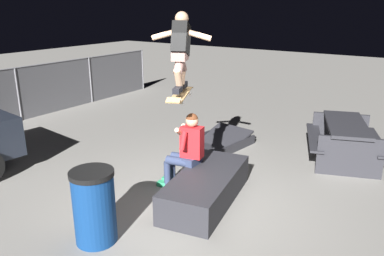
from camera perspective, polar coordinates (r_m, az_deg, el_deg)
name	(u,v)px	position (r m, az deg, el deg)	size (l,w,h in m)	color
ground_plane	(187,204)	(5.90, -0.72, -11.25)	(40.00, 40.00, 0.00)	gray
ledge_box_main	(206,187)	(5.90, 2.11, -8.82)	(1.91, 0.80, 0.45)	#28282D
person_sitting_on_ledge	(186,148)	(6.09, -0.90, -2.96)	(0.60, 0.78, 1.29)	#2D3856
skateboard	(180,95)	(5.73, -1.74, 4.95)	(1.02, 0.59, 0.13)	#AD8451
skater_airborne	(181,48)	(5.68, -1.68, 11.86)	(0.63, 0.85, 1.12)	black
kicker_ramp	(220,143)	(8.21, 4.17, -2.19)	(1.34, 1.12, 0.39)	#28282D
picnic_table_back	(345,135)	(7.86, 21.80, -1.03)	(2.06, 1.84, 0.75)	#28282D
trash_bin	(94,206)	(5.01, -14.33, -11.23)	(0.55, 0.55, 0.96)	navy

